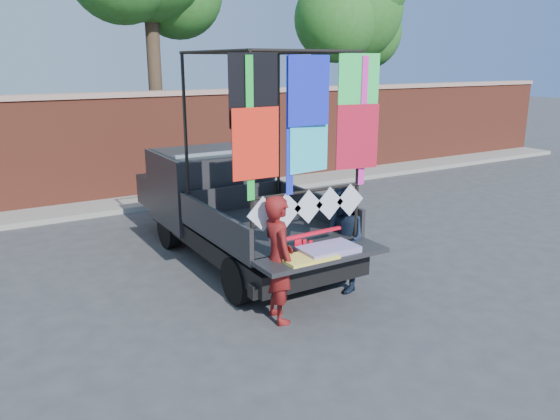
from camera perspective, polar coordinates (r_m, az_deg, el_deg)
ground at (r=8.00m, az=0.48°, el=-9.17°), size 90.00×90.00×0.00m
brick_wall at (r=13.89m, az=-14.89°, el=6.56°), size 30.00×0.45×2.61m
curb at (r=13.47m, az=-13.67°, el=0.88°), size 30.00×1.20×0.12m
tree_right at (r=18.32m, az=7.72°, el=19.67°), size 4.20×3.30×6.62m
pickup_truck at (r=9.77m, az=-6.00°, el=0.73°), size 2.19×5.50×3.46m
woman at (r=7.06m, az=-0.18°, el=-5.16°), size 0.48×0.67×1.69m
man at (r=8.06m, az=6.63°, el=-3.06°), size 0.77×0.89×1.58m
streamer_bundle at (r=7.47m, az=2.85°, el=-3.98°), size 0.95×0.09×0.65m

